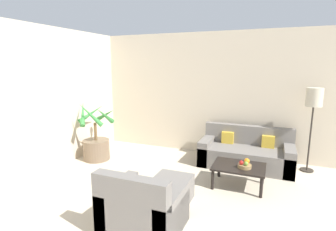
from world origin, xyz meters
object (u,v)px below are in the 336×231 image
Objects in this scene: coffee_table at (239,168)px; orange_fruit at (247,161)px; potted_palm at (96,143)px; apple_red at (241,163)px; apple_green at (246,163)px; floor_lamp at (314,102)px; sofa_loveseat at (246,153)px; ottoman at (172,189)px; armchair at (143,209)px; fruit_bowl at (245,166)px.

coffee_table is 0.19m from orange_fruit.
potted_palm is 18.68× the size of apple_red.
floor_lamp is at bearing 50.96° from apple_green.
apple_green is at bearing -84.57° from sofa_loveseat.
potted_palm is 3.04m from apple_red.
potted_palm is at bearing -166.39° from floor_lamp.
potted_palm is 2.36× the size of ottoman.
armchair is at bearing -122.41° from orange_fruit.
armchair is (-0.94, -2.63, 0.02)m from sofa_loveseat.
apple_red is (0.04, -0.09, 0.14)m from coffee_table.
apple_green is (0.02, -0.04, 0.06)m from fruit_bowl.
apple_green is at bearing -5.92° from apple_red.
armchair is at bearing -95.30° from ottoman.
orange_fruit is at bearing 41.22° from ottoman.
sofa_loveseat is 2.80m from armchair.
orange_fruit is 1.32m from ottoman.
sofa_loveseat is 1.11× the size of floor_lamp.
orange_fruit is (0.00, 0.09, 0.01)m from apple_green.
orange_fruit is (0.12, -0.01, 0.15)m from coffee_table.
armchair is (-1.04, -1.55, -0.17)m from apple_green.
armchair reaches higher than orange_fruit.
fruit_bowl is 1.25m from ottoman.
sofa_loveseat is 25.99× the size of apple_red.
potted_palm is at bearing 175.26° from apple_red.
potted_palm is 1.40× the size of armchair.
ottoman is at bearing -134.57° from floor_lamp.
apple_green is (3.10, -0.26, 0.09)m from potted_palm.
coffee_table is 3.89× the size of fruit_bowl.
coffee_table is at bearing 148.95° from fruit_bowl.
ottoman is (2.14, -1.02, -0.18)m from potted_palm.
sofa_loveseat is 1.02m from orange_fruit.
potted_palm reaches higher than apple_red.
coffee_table is 12.35× the size of apple_red.
apple_red is at bearing -63.26° from coffee_table.
fruit_bowl reaches higher than coffee_table.
coffee_table is at bearing 176.72° from orange_fruit.
potted_palm is at bearing 176.87° from coffee_table.
floor_lamp is 1.91m from coffee_table.
fruit_bowl is (0.10, -0.06, 0.08)m from coffee_table.
ottoman is (0.07, 0.79, -0.09)m from armchair.
ottoman is (-1.99, -2.02, -1.14)m from floor_lamp.
coffee_table is 1.89m from armchair.
fruit_bowl is (-1.04, -1.22, -0.93)m from floor_lamp.
floor_lamp is at bearing 48.78° from apple_red.
sofa_loveseat is 2.03m from ottoman.
coffee_table is 0.93× the size of armchair.
armchair is at bearing -109.62° from sofa_loveseat.
floor_lamp is at bearing 53.75° from armchair.
floor_lamp is at bearing 13.61° from potted_palm.
sofa_loveseat is 8.18× the size of fruit_bowl.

